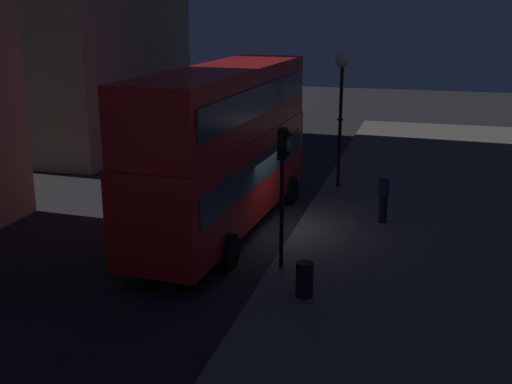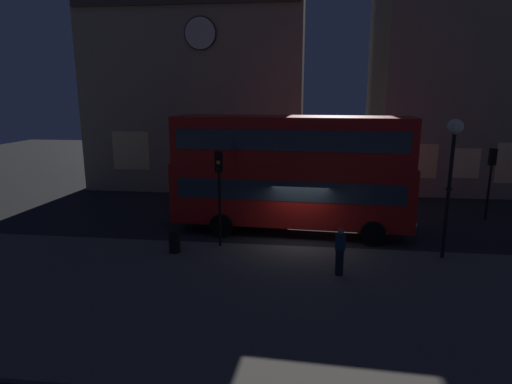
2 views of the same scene
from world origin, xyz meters
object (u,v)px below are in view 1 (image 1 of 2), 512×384
at_px(double_decker_bus, 224,142).
at_px(litter_bin, 305,279).
at_px(pedestrian, 384,197).
at_px(traffic_light_near_kerb, 283,169).
at_px(traffic_light_far_side, 224,105).
at_px(street_lamp, 342,83).

xyz_separation_m(double_decker_bus, litter_bin, (-4.55, -3.62, -2.50)).
height_order(pedestrian, litter_bin, pedestrian).
relative_size(double_decker_bus, traffic_light_near_kerb, 2.78).
xyz_separation_m(traffic_light_near_kerb, litter_bin, (-1.69, -1.00, -2.45)).
bearing_deg(pedestrian, traffic_light_far_side, 1.34).
bearing_deg(pedestrian, litter_bin, 122.80).
bearing_deg(street_lamp, litter_bin, -176.30).
xyz_separation_m(street_lamp, litter_bin, (-10.74, -0.70, -3.82)).
distance_m(traffic_light_far_side, street_lamp, 7.58).
height_order(traffic_light_near_kerb, traffic_light_far_side, traffic_light_near_kerb).
relative_size(traffic_light_near_kerb, traffic_light_far_side, 1.07).
distance_m(traffic_light_near_kerb, traffic_light_far_side, 14.30).
bearing_deg(traffic_light_far_side, pedestrian, 44.43).
relative_size(double_decker_bus, traffic_light_far_side, 2.99).
distance_m(traffic_light_near_kerb, pedestrian, 5.81).
bearing_deg(litter_bin, pedestrian, -12.64).
distance_m(street_lamp, litter_bin, 11.42).
bearing_deg(litter_bin, street_lamp, 3.70).
distance_m(double_decker_bus, street_lamp, 6.97).
xyz_separation_m(double_decker_bus, traffic_light_far_side, (10.15, 3.31, -0.36)).
bearing_deg(traffic_light_near_kerb, pedestrian, -33.04).
bearing_deg(double_decker_bus, traffic_light_far_side, 21.02).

